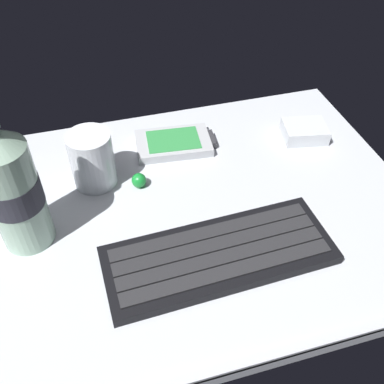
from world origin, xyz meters
TOP-DOWN VIEW (x-y plane):
  - ground_plane at (0.00, -0.23)cm, footprint 64.00×48.00cm
  - keyboard at (0.80, -9.67)cm, footprint 29.39×12.07cm
  - handheld_device at (0.98, 14.08)cm, footprint 13.30×8.74cm
  - juice_cup at (-12.38, 9.16)cm, footprint 6.40×6.40cm
  - water_bottle at (-22.16, 0.59)cm, footprint 6.73×6.73cm
  - charger_block at (22.51, 10.61)cm, footprint 7.93×6.82cm
  - trackball_mouse at (-6.33, 6.39)cm, footprint 2.20×2.20cm

SIDE VIEW (x-z plane):
  - ground_plane at x=0.00cm, z-range -2.39..0.41cm
  - handheld_device at x=0.98cm, z-range -0.02..1.48cm
  - keyboard at x=0.80cm, z-range -0.04..1.66cm
  - trackball_mouse at x=-6.33cm, z-range 0.00..2.20cm
  - charger_block at x=22.51cm, z-range 0.00..2.40cm
  - juice_cup at x=-12.38cm, z-range -0.34..8.16cm
  - water_bottle at x=-22.16cm, z-range -1.39..19.41cm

